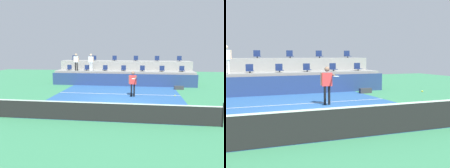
# 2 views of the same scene
# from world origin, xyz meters

# --- Properties ---
(ground_plane) EXTENTS (40.00, 40.00, 0.00)m
(ground_plane) POSITION_xyz_m (0.00, 0.00, 0.00)
(ground_plane) COLOR #388456
(court_inner_paint) EXTENTS (9.00, 10.00, 0.01)m
(court_inner_paint) POSITION_xyz_m (0.00, 1.00, 0.00)
(court_inner_paint) COLOR #285693
(court_inner_paint) RESTS_ON ground_plane
(court_service_line) EXTENTS (9.00, 0.06, 0.00)m
(court_service_line) POSITION_xyz_m (0.00, 2.40, 0.01)
(court_service_line) COLOR white
(court_service_line) RESTS_ON ground_plane
(tennis_net) EXTENTS (10.48, 0.08, 1.07)m
(tennis_net) POSITION_xyz_m (0.00, -4.00, 0.50)
(tennis_net) COLOR black
(tennis_net) RESTS_ON ground_plane
(sponsor_backboard) EXTENTS (13.00, 0.16, 1.10)m
(sponsor_backboard) POSITION_xyz_m (0.00, 6.00, 0.55)
(sponsor_backboard) COLOR navy
(sponsor_backboard) RESTS_ON ground_plane
(seating_tier_lower) EXTENTS (13.00, 1.80, 1.25)m
(seating_tier_lower) POSITION_xyz_m (0.00, 7.30, 0.62)
(seating_tier_lower) COLOR gray
(seating_tier_lower) RESTS_ON ground_plane
(seating_tier_upper) EXTENTS (13.00, 1.80, 2.10)m
(seating_tier_upper) POSITION_xyz_m (0.00, 9.10, 1.05)
(seating_tier_upper) COLOR gray
(seating_tier_upper) RESTS_ON ground_plane
(stadium_chair_lower_far_left) EXTENTS (0.44, 0.40, 0.52)m
(stadium_chair_lower_far_left) POSITION_xyz_m (-5.32, 7.23, 1.46)
(stadium_chair_lower_far_left) COLOR #2D2D33
(stadium_chair_lower_far_left) RESTS_ON seating_tier_lower
(stadium_chair_lower_left) EXTENTS (0.44, 0.40, 0.52)m
(stadium_chair_lower_left) POSITION_xyz_m (-3.57, 7.23, 1.46)
(stadium_chair_lower_left) COLOR #2D2D33
(stadium_chair_lower_left) RESTS_ON seating_tier_lower
(stadium_chair_lower_mid_left) EXTENTS (0.44, 0.40, 0.52)m
(stadium_chair_lower_mid_left) POSITION_xyz_m (-1.77, 7.23, 1.46)
(stadium_chair_lower_mid_left) COLOR #2D2D33
(stadium_chair_lower_mid_left) RESTS_ON seating_tier_lower
(stadium_chair_lower_center) EXTENTS (0.44, 0.40, 0.52)m
(stadium_chair_lower_center) POSITION_xyz_m (-0.01, 7.23, 1.46)
(stadium_chair_lower_center) COLOR #2D2D33
(stadium_chair_lower_center) RESTS_ON seating_tier_lower
(stadium_chair_lower_mid_right) EXTENTS (0.44, 0.40, 0.52)m
(stadium_chair_lower_mid_right) POSITION_xyz_m (1.76, 7.23, 1.46)
(stadium_chair_lower_mid_right) COLOR #2D2D33
(stadium_chair_lower_mid_right) RESTS_ON seating_tier_lower
(stadium_chair_lower_right) EXTENTS (0.44, 0.40, 0.52)m
(stadium_chair_lower_right) POSITION_xyz_m (3.56, 7.23, 1.46)
(stadium_chair_lower_right) COLOR #2D2D33
(stadium_chair_lower_right) RESTS_ON seating_tier_lower
(stadium_chair_lower_far_right) EXTENTS (0.44, 0.40, 0.52)m
(stadium_chair_lower_far_right) POSITION_xyz_m (5.34, 7.23, 1.46)
(stadium_chair_lower_far_right) COLOR #2D2D33
(stadium_chair_lower_far_right) RESTS_ON seating_tier_lower
(stadium_chair_upper_far_left) EXTENTS (0.44, 0.40, 0.52)m
(stadium_chair_upper_far_left) POSITION_xyz_m (-5.34, 9.03, 2.31)
(stadium_chair_upper_far_left) COLOR #2D2D33
(stadium_chair_upper_far_left) RESTS_ON seating_tier_upper
(stadium_chair_upper_left) EXTENTS (0.44, 0.40, 0.52)m
(stadium_chair_upper_left) POSITION_xyz_m (-3.23, 9.03, 2.31)
(stadium_chair_upper_left) COLOR #2D2D33
(stadium_chair_upper_left) RESTS_ON seating_tier_upper
(stadium_chair_upper_mid_left) EXTENTS (0.44, 0.40, 0.52)m
(stadium_chair_upper_mid_left) POSITION_xyz_m (-1.10, 9.03, 2.31)
(stadium_chair_upper_mid_left) COLOR #2D2D33
(stadium_chair_upper_mid_left) RESTS_ON seating_tier_upper
(stadium_chair_upper_mid_right) EXTENTS (0.44, 0.40, 0.52)m
(stadium_chair_upper_mid_right) POSITION_xyz_m (1.08, 9.03, 2.31)
(stadium_chair_upper_mid_right) COLOR #2D2D33
(stadium_chair_upper_mid_right) RESTS_ON seating_tier_upper
(stadium_chair_upper_right) EXTENTS (0.44, 0.40, 0.52)m
(stadium_chair_upper_right) POSITION_xyz_m (3.19, 9.03, 2.31)
(stadium_chair_upper_right) COLOR #2D2D33
(stadium_chair_upper_right) RESTS_ON seating_tier_upper
(stadium_chair_upper_far_right) EXTENTS (0.44, 0.40, 0.52)m
(stadium_chair_upper_far_right) POSITION_xyz_m (5.36, 9.03, 2.31)
(stadium_chair_upper_far_right) COLOR #2D2D33
(stadium_chair_upper_far_right) RESTS_ON seating_tier_upper
(tennis_player) EXTENTS (0.61, 1.29, 1.79)m
(tennis_player) POSITION_xyz_m (1.11, 1.64, 1.10)
(tennis_player) COLOR black
(tennis_player) RESTS_ON ground_plane
(spectator_in_grey) EXTENTS (0.57, 0.25, 1.62)m
(spectator_in_grey) POSITION_xyz_m (-4.49, 6.85, 2.22)
(spectator_in_grey) COLOR black
(spectator_in_grey) RESTS_ON seating_tier_lower
(spectator_in_white) EXTENTS (0.57, 0.26, 1.61)m
(spectator_in_white) POSITION_xyz_m (-3.06, 6.85, 2.21)
(spectator_in_white) COLOR white
(spectator_in_white) RESTS_ON seating_tier_lower
(tennis_ball) EXTENTS (0.07, 0.07, 0.07)m
(tennis_ball) POSITION_xyz_m (3.41, -2.34, 0.98)
(tennis_ball) COLOR #CCE033
(equipment_bag) EXTENTS (0.76, 0.28, 0.30)m
(equipment_bag) POSITION_xyz_m (4.76, 4.91, 0.15)
(equipment_bag) COLOR #333338
(equipment_bag) RESTS_ON ground_plane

